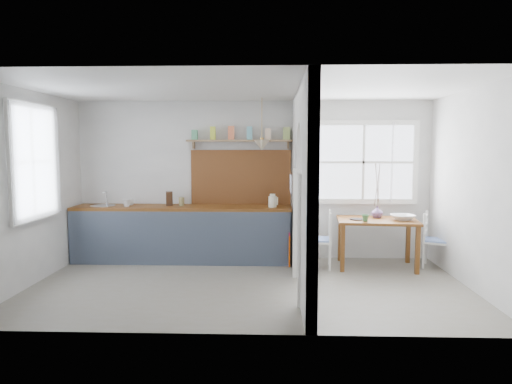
{
  "coord_description": "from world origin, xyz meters",
  "views": [
    {
      "loc": [
        0.31,
        -5.94,
        1.83
      ],
      "look_at": [
        0.08,
        0.47,
        1.21
      ],
      "focal_mm": 32.0,
      "sensor_mm": 36.0,
      "label": 1
    }
  ],
  "objects_px": {
    "chair_left": "(318,239)",
    "vase": "(377,212)",
    "dining_table": "(377,243)",
    "chair_right": "(437,240)",
    "kettle": "(272,201)"
  },
  "relations": [
    {
      "from": "chair_left",
      "to": "kettle",
      "type": "relative_size",
      "value": 4.2
    },
    {
      "from": "dining_table",
      "to": "chair_left",
      "type": "height_order",
      "value": "chair_left"
    },
    {
      "from": "dining_table",
      "to": "kettle",
      "type": "bearing_deg",
      "value": 177.96
    },
    {
      "from": "chair_right",
      "to": "kettle",
      "type": "xyz_separation_m",
      "value": [
        -2.52,
        0.19,
        0.58
      ]
    },
    {
      "from": "chair_right",
      "to": "vase",
      "type": "xyz_separation_m",
      "value": [
        -0.89,
        0.15,
        0.41
      ]
    },
    {
      "from": "dining_table",
      "to": "chair_left",
      "type": "xyz_separation_m",
      "value": [
        -0.9,
        -0.04,
        0.06
      ]
    },
    {
      "from": "chair_left",
      "to": "vase",
      "type": "bearing_deg",
      "value": 108.06
    },
    {
      "from": "kettle",
      "to": "vase",
      "type": "distance_m",
      "value": 1.65
    },
    {
      "from": "chair_left",
      "to": "kettle",
      "type": "height_order",
      "value": "kettle"
    },
    {
      "from": "chair_left",
      "to": "vase",
      "type": "relative_size",
      "value": 4.73
    },
    {
      "from": "vase",
      "to": "kettle",
      "type": "bearing_deg",
      "value": 178.41
    },
    {
      "from": "chair_left",
      "to": "chair_right",
      "type": "bearing_deg",
      "value": 97.59
    },
    {
      "from": "chair_right",
      "to": "kettle",
      "type": "relative_size",
      "value": 4.09
    },
    {
      "from": "dining_table",
      "to": "kettle",
      "type": "distance_m",
      "value": 1.74
    },
    {
      "from": "dining_table",
      "to": "chair_right",
      "type": "height_order",
      "value": "chair_right"
    }
  ]
}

